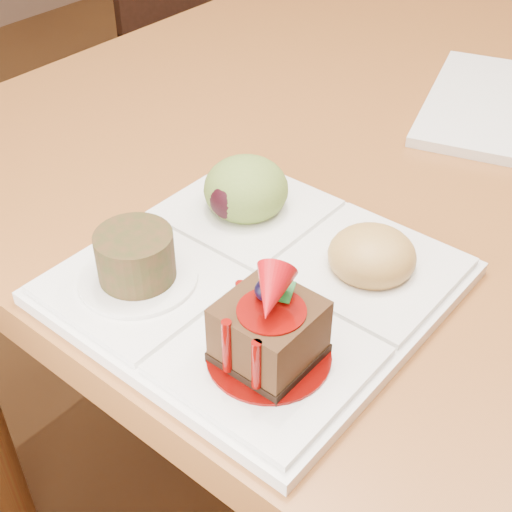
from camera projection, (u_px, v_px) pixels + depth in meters
The scene contains 3 objects.
ground at pixel (476, 374), 1.52m from camera, with size 6.00×6.00×0.00m, color brown.
chair_left at pixel (205, 5), 1.82m from camera, with size 0.50×0.50×0.91m.
sampler_plate at pixel (257, 265), 0.59m from camera, with size 0.28×0.28×0.11m.
Camera 1 is at (0.30, -1.10, 1.14)m, focal length 50.00 mm.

